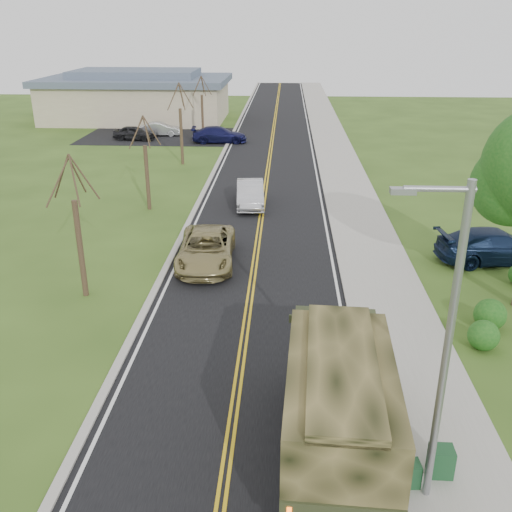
# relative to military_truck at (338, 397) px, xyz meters

# --- Properties ---
(ground) EXTENTS (160.00, 160.00, 0.00)m
(ground) POSITION_rel_military_truck_xyz_m (-2.84, -0.58, -2.05)
(ground) COLOR #334F1A
(ground) RESTS_ON ground
(road) EXTENTS (8.00, 120.00, 0.01)m
(road) POSITION_rel_military_truck_xyz_m (-2.84, 39.42, -2.04)
(road) COLOR black
(road) RESTS_ON ground
(curb_right) EXTENTS (0.30, 120.00, 0.12)m
(curb_right) POSITION_rel_military_truck_xyz_m (1.31, 39.42, -1.99)
(curb_right) COLOR #9E998E
(curb_right) RESTS_ON ground
(sidewalk_right) EXTENTS (3.20, 120.00, 0.10)m
(sidewalk_right) POSITION_rel_military_truck_xyz_m (3.06, 39.42, -2.00)
(sidewalk_right) COLOR #9E998E
(sidewalk_right) RESTS_ON ground
(curb_left) EXTENTS (0.30, 120.00, 0.10)m
(curb_left) POSITION_rel_military_truck_xyz_m (-6.99, 39.42, -2.00)
(curb_left) COLOR #9E998E
(curb_left) RESTS_ON ground
(street_light) EXTENTS (1.65, 0.22, 8.00)m
(street_light) POSITION_rel_military_truck_xyz_m (2.06, -1.08, 2.38)
(street_light) COLOR gray
(street_light) RESTS_ON ground
(bare_tree_a) EXTENTS (1.93, 2.26, 6.08)m
(bare_tree_a) POSITION_rel_military_truck_xyz_m (-9.84, 9.42, 0.58)
(bare_tree_a) COLOR #38281C
(bare_tree_a) RESTS_ON ground
(bare_tree_b) EXTENTS (1.83, 2.14, 5.73)m
(bare_tree_b) POSITION_rel_military_truck_xyz_m (-9.84, 21.42, 0.43)
(bare_tree_b) COLOR #38281C
(bare_tree_b) RESTS_ON ground
(bare_tree_c) EXTENTS (2.04, 2.39, 6.42)m
(bare_tree_c) POSITION_rel_military_truck_xyz_m (-9.84, 33.42, 0.73)
(bare_tree_c) COLOR #38281C
(bare_tree_c) RESTS_ON ground
(bare_tree_d) EXTENTS (1.88, 2.20, 5.91)m
(bare_tree_d) POSITION_rel_military_truck_xyz_m (-9.84, 45.42, 0.50)
(bare_tree_d) COLOR #38281C
(bare_tree_d) RESTS_ON ground
(commercial_building) EXTENTS (25.50, 21.50, 5.65)m
(commercial_building) POSITION_rel_military_truck_xyz_m (-18.82, 55.39, 0.64)
(commercial_building) COLOR tan
(commercial_building) RESTS_ON ground
(military_truck) EXTENTS (2.83, 7.29, 3.58)m
(military_truck) POSITION_rel_military_truck_xyz_m (0.00, 0.00, 0.00)
(military_truck) COLOR black
(military_truck) RESTS_ON ground
(suv_champagne) EXTENTS (2.87, 5.73, 1.56)m
(suv_champagne) POSITION_rel_military_truck_xyz_m (-5.15, 13.07, -1.27)
(suv_champagne) COLOR #9A8D57
(suv_champagne) RESTS_ON ground
(sedan_silver) EXTENTS (2.00, 4.83, 1.56)m
(sedan_silver) POSITION_rel_military_truck_xyz_m (-3.64, 22.47, -1.27)
(sedan_silver) COLOR #BCBBC0
(sedan_silver) RESTS_ON ground
(pickup_navy) EXTENTS (5.87, 3.00, 1.63)m
(pickup_navy) POSITION_rel_military_truck_xyz_m (8.70, 14.05, -1.23)
(pickup_navy) COLOR #0E1A33
(pickup_navy) RESTS_ON ground
(utility_box_near) EXTENTS (0.61, 0.51, 0.80)m
(utility_box_near) POSITION_rel_military_truck_xyz_m (2.64, -0.41, -1.55)
(utility_box_near) COLOR #194624
(utility_box_near) RESTS_ON sidewalk_right
(utility_box_far) EXTENTS (0.59, 0.49, 0.65)m
(utility_box_far) POSITION_rel_military_truck_xyz_m (1.76, -0.79, -1.62)
(utility_box_far) COLOR #194625
(utility_box_far) RESTS_ON sidewalk_right
(lot_car_dark) EXTENTS (4.21, 2.13, 1.38)m
(lot_car_dark) POSITION_rel_military_truck_xyz_m (-16.29, 43.24, -1.36)
(lot_car_dark) COLOR black
(lot_car_dark) RESTS_ON ground
(lot_car_silver) EXTENTS (4.20, 1.74, 1.35)m
(lot_car_silver) POSITION_rel_military_truck_xyz_m (-14.25, 45.61, -1.37)
(lot_car_silver) COLOR #B4B4B9
(lot_car_silver) RESTS_ON ground
(lot_car_navy) EXTENTS (5.36, 2.49, 1.52)m
(lot_car_navy) POSITION_rel_military_truck_xyz_m (-7.84, 42.40, -1.29)
(lot_car_navy) COLOR #11123E
(lot_car_navy) RESTS_ON ground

